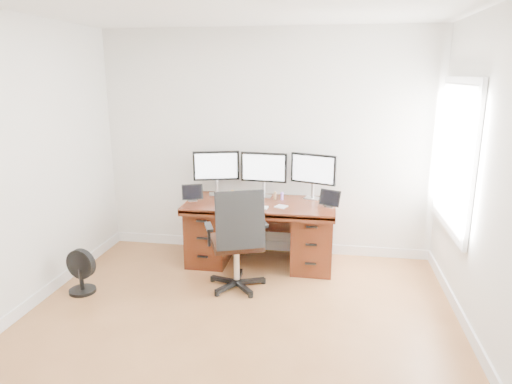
% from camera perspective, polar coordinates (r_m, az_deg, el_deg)
% --- Properties ---
extents(ground, '(4.50, 4.50, 0.00)m').
position_cam_1_polar(ground, '(3.90, -3.82, -19.33)').
color(ground, '#936138').
rests_on(ground, ground).
extents(back_wall, '(4.00, 0.10, 2.70)m').
position_cam_1_polar(back_wall, '(5.52, 1.28, 5.97)').
color(back_wall, white).
rests_on(back_wall, ground).
extents(right_wall, '(0.10, 4.50, 2.70)m').
position_cam_1_polar(right_wall, '(3.57, 29.18, -0.61)').
color(right_wall, white).
rests_on(right_wall, ground).
extents(desk, '(1.70, 0.80, 0.75)m').
position_cam_1_polar(desk, '(5.34, 0.58, -4.81)').
color(desk, '#431A0D').
rests_on(desk, ground).
extents(office_chair, '(0.76, 0.76, 1.09)m').
position_cam_1_polar(office_chair, '(4.72, -2.34, -8.06)').
color(office_chair, black).
rests_on(office_chair, ground).
extents(floor_fan, '(0.32, 0.27, 0.46)m').
position_cam_1_polar(floor_fan, '(5.03, -21.07, -9.32)').
color(floor_fan, black).
rests_on(floor_fan, ground).
extents(monitor_left, '(0.54, 0.19, 0.53)m').
position_cam_1_polar(monitor_left, '(5.50, -5.00, 3.09)').
color(monitor_left, silver).
rests_on(monitor_left, desk).
extents(monitor_center, '(0.55, 0.15, 0.53)m').
position_cam_1_polar(monitor_center, '(5.39, 0.99, 2.90)').
color(monitor_center, silver).
rests_on(monitor_center, desk).
extents(monitor_right, '(0.53, 0.22, 0.53)m').
position_cam_1_polar(monitor_right, '(5.33, 7.17, 2.68)').
color(monitor_right, silver).
rests_on(monitor_right, desk).
extents(tablet_left, '(0.25, 0.15, 0.19)m').
position_cam_1_polar(tablet_left, '(5.31, -7.98, -0.18)').
color(tablet_left, silver).
rests_on(tablet_left, desk).
extents(tablet_right, '(0.25, 0.16, 0.19)m').
position_cam_1_polar(tablet_right, '(5.08, 9.20, -0.91)').
color(tablet_right, silver).
rests_on(tablet_right, desk).
extents(keyboard, '(0.27, 0.14, 0.01)m').
position_cam_1_polar(keyboard, '(5.00, -0.03, -1.91)').
color(keyboard, silver).
rests_on(keyboard, desk).
extents(trackpad, '(0.15, 0.15, 0.01)m').
position_cam_1_polar(trackpad, '(5.04, 3.16, -1.82)').
color(trackpad, silver).
rests_on(trackpad, desk).
extents(drawing_tablet, '(0.26, 0.20, 0.01)m').
position_cam_1_polar(drawing_tablet, '(5.10, -2.61, -1.60)').
color(drawing_tablet, black).
rests_on(drawing_tablet, desk).
extents(phone, '(0.14, 0.09, 0.01)m').
position_cam_1_polar(phone, '(5.23, -0.07, -1.19)').
color(phone, black).
rests_on(phone, desk).
extents(figurine_orange, '(0.04, 0.04, 0.10)m').
position_cam_1_polar(figurine_orange, '(5.40, -2.95, -0.17)').
color(figurine_orange, '#FEB349').
rests_on(figurine_orange, desk).
extents(figurine_yellow, '(0.04, 0.04, 0.10)m').
position_cam_1_polar(figurine_yellow, '(5.38, -1.78, -0.22)').
color(figurine_yellow, '#CBBE57').
rests_on(figurine_yellow, desk).
extents(figurine_blue, '(0.04, 0.04, 0.10)m').
position_cam_1_polar(figurine_blue, '(5.35, -0.32, -0.28)').
color(figurine_blue, '#62A8F2').
rests_on(figurine_blue, desk).
extents(figurine_brown, '(0.04, 0.04, 0.10)m').
position_cam_1_polar(figurine_brown, '(5.32, 2.39, -0.40)').
color(figurine_brown, '#92724D').
rests_on(figurine_brown, desk).
extents(figurine_purple, '(0.04, 0.04, 0.10)m').
position_cam_1_polar(figurine_purple, '(5.31, 3.28, -0.44)').
color(figurine_purple, '#8E62CD').
rests_on(figurine_purple, desk).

